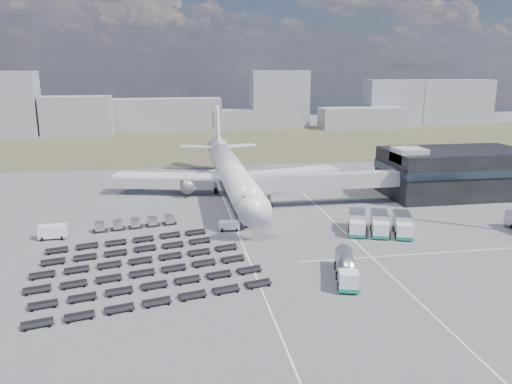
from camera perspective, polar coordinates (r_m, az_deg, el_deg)
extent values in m
plane|color=#565659|center=(79.11, -0.04, -6.08)|extent=(420.00, 420.00, 0.00)
cube|color=#4A412C|center=(185.62, -5.77, 5.61)|extent=(420.00, 90.00, 0.01)
cube|color=silver|center=(83.48, -1.98, -4.98)|extent=(0.25, 110.00, 0.01)
cube|color=silver|center=(87.57, 9.81, -4.26)|extent=(0.25, 110.00, 0.01)
cube|color=silver|center=(79.99, 19.05, -6.66)|extent=(40.00, 0.25, 0.01)
cube|color=black|center=(116.61, 21.77, 2.08)|extent=(30.00, 16.00, 10.00)
cube|color=#262D38|center=(116.38, 21.82, 2.66)|extent=(30.40, 16.40, 1.60)
cube|color=#939399|center=(108.28, 17.08, 4.04)|extent=(6.00, 6.00, 3.00)
cube|color=#939399|center=(101.01, 8.16, 1.28)|extent=(29.80, 3.00, 3.00)
cube|color=#939399|center=(97.32, 0.71, 0.93)|extent=(4.00, 3.60, 3.40)
cylinder|color=slate|center=(98.68, 1.51, -0.41)|extent=(0.70, 0.70, 5.10)
cylinder|color=black|center=(99.23, 1.50, -1.58)|extent=(1.40, 0.90, 1.40)
cylinder|color=white|center=(106.24, -2.76, 2.15)|extent=(5.60, 48.00, 5.60)
cone|color=white|center=(80.75, -0.46, -1.70)|extent=(5.60, 5.00, 5.60)
cone|color=white|center=(133.47, -4.24, 4.95)|extent=(5.60, 8.00, 5.60)
cube|color=black|center=(82.44, -0.68, -0.79)|extent=(2.20, 2.00, 0.80)
cube|color=white|center=(110.65, -9.77, 1.81)|extent=(25.59, 11.38, 0.50)
cube|color=white|center=(113.54, 3.47, 2.31)|extent=(25.59, 11.38, 0.50)
cylinder|color=slate|center=(109.11, -7.89, 0.79)|extent=(3.00, 5.00, 3.00)
cylinder|color=slate|center=(111.26, 1.93, 1.18)|extent=(3.00, 5.00, 3.00)
cube|color=white|center=(134.98, -6.66, 5.17)|extent=(9.49, 5.63, 0.35)
cube|color=white|center=(135.99, -2.01, 5.32)|extent=(9.49, 5.63, 0.35)
cube|color=white|center=(135.65, -4.41, 7.53)|extent=(0.50, 9.06, 11.45)
cylinder|color=slate|center=(87.12, -1.03, -3.29)|extent=(0.50, 0.50, 2.50)
cylinder|color=slate|center=(110.70, -4.63, 0.47)|extent=(0.60, 0.60, 2.50)
cylinder|color=slate|center=(111.41, -1.35, 0.60)|extent=(0.60, 0.60, 2.50)
cylinder|color=black|center=(87.34, -1.03, -3.76)|extent=(0.50, 1.20, 1.20)
cube|color=gray|center=(219.95, -19.77, 8.23)|extent=(27.58, 12.00, 15.61)
cube|color=gray|center=(227.95, -10.16, 8.77)|extent=(47.91, 12.00, 13.66)
cube|color=gray|center=(229.67, -2.34, 8.34)|extent=(20.99, 12.00, 8.30)
cube|color=gray|center=(232.89, 2.68, 10.56)|extent=(25.94, 12.00, 25.64)
cube|color=gray|center=(233.93, 11.89, 8.29)|extent=(37.44, 12.00, 9.30)
cube|color=gray|center=(249.79, 15.32, 9.82)|extent=(25.91, 12.00, 21.23)
cube|color=gray|center=(265.90, 21.62, 9.56)|extent=(36.78, 12.00, 21.15)
cube|color=white|center=(64.14, 10.52, -9.92)|extent=(2.95, 2.95, 2.31)
cube|color=#167E5D|center=(64.51, 10.49, -10.65)|extent=(3.08, 3.08, 0.50)
cylinder|color=#A6A6AA|center=(68.48, 10.19, -7.90)|extent=(4.38, 7.92, 2.51)
cube|color=slate|center=(68.91, 10.15, -8.79)|extent=(4.29, 7.89, 0.35)
cylinder|color=black|center=(67.63, 10.24, -9.48)|extent=(2.81, 1.75, 1.10)
cube|color=white|center=(85.91, -3.06, -3.89)|extent=(3.76, 2.43, 1.57)
cube|color=white|center=(87.95, -22.21, -4.27)|extent=(4.37, 2.03, 2.31)
cube|color=white|center=(116.51, -2.05, 1.33)|extent=(3.91, 6.13, 2.66)
cube|color=#167E5D|center=(116.76, -2.04, 0.81)|extent=(4.03, 6.25, 0.43)
cube|color=white|center=(83.95, 11.49, -4.13)|extent=(3.19, 3.13, 2.43)
cube|color=#167E5D|center=(84.24, 11.46, -4.73)|extent=(3.33, 3.27, 0.50)
cube|color=#A6A6AA|center=(87.50, 11.43, -3.07)|extent=(4.16, 5.67, 2.87)
cube|color=white|center=(84.20, 14.05, -4.22)|extent=(3.19, 3.13, 2.43)
cube|color=#167E5D|center=(84.49, 14.01, -4.82)|extent=(3.33, 3.27, 0.50)
cube|color=#A6A6AA|center=(87.74, 13.88, -3.16)|extent=(4.16, 5.67, 2.87)
cube|color=white|center=(84.62, 16.59, -4.30)|extent=(3.19, 3.13, 2.43)
cube|color=#167E5D|center=(84.91, 16.55, -4.90)|extent=(3.33, 3.27, 0.50)
cube|color=#A6A6AA|center=(88.14, 16.32, -3.24)|extent=(4.16, 5.67, 2.87)
cube|color=black|center=(89.08, -17.41, -4.22)|extent=(2.65, 1.92, 0.17)
cube|color=#A6A6AA|center=(88.85, -17.44, -3.73)|extent=(1.74, 1.74, 1.39)
cube|color=black|center=(89.25, -15.50, -4.04)|extent=(2.65, 1.92, 0.17)
cube|color=#A6A6AA|center=(89.02, -15.54, -3.56)|extent=(1.74, 1.74, 1.39)
cube|color=black|center=(89.52, -13.61, -3.87)|extent=(2.65, 1.92, 0.17)
cube|color=#A6A6AA|center=(89.28, -13.64, -3.38)|extent=(1.74, 1.74, 1.39)
cube|color=black|center=(89.88, -11.73, -3.69)|extent=(2.65, 1.92, 0.17)
cube|color=#A6A6AA|center=(89.65, -11.76, -3.21)|extent=(1.74, 1.74, 1.39)
cube|color=black|center=(90.35, -9.87, -3.50)|extent=(2.65, 1.92, 0.17)
cube|color=#A6A6AA|center=(90.11, -9.89, -3.03)|extent=(1.74, 1.74, 1.39)
cube|color=black|center=(61.62, -11.26, -12.09)|extent=(30.01, 8.74, 0.78)
cube|color=black|center=(65.69, -12.13, -10.42)|extent=(30.01, 8.74, 0.78)
cube|color=black|center=(69.82, -12.88, -8.95)|extent=(30.01, 8.74, 0.78)
cube|color=black|center=(74.00, -13.55, -7.63)|extent=(30.01, 8.74, 0.78)
cube|color=black|center=(78.23, -14.14, -6.46)|extent=(25.78, 7.72, 0.78)
cube|color=black|center=(82.49, -14.67, -5.41)|extent=(25.78, 7.72, 0.78)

